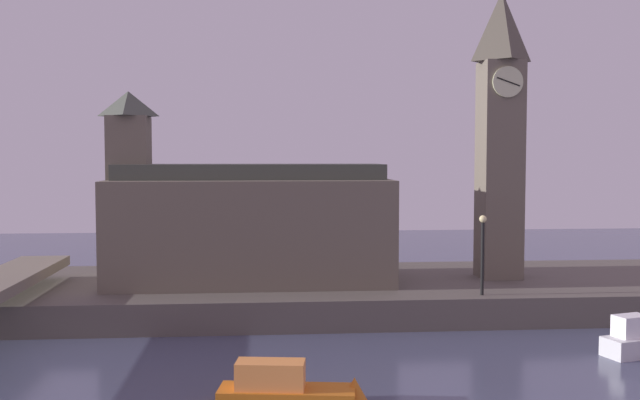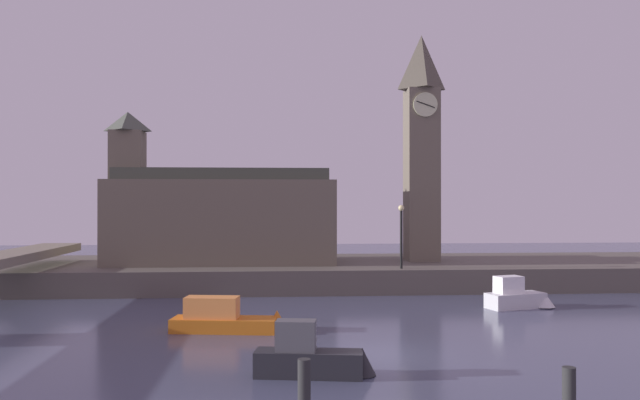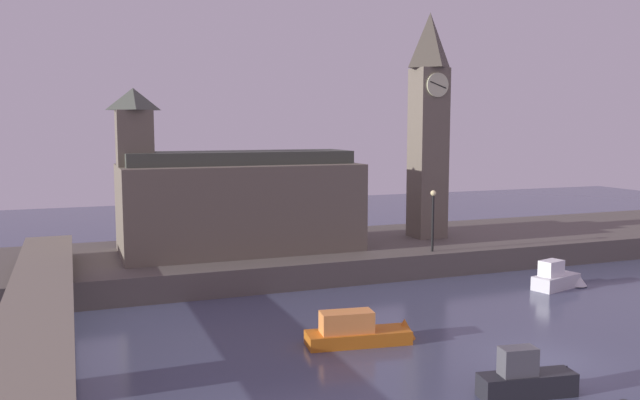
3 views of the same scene
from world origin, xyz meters
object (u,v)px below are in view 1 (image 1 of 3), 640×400
object	(u,v)px
streetlamp	(483,245)
parliament_hall	(242,223)
clock_tower	(500,130)
boat_patrol_orange	(299,390)

from	to	relation	value
streetlamp	parliament_hall	bearing A→B (deg)	157.34
clock_tower	parliament_hall	size ratio (longest dim) A/B	1.05
parliament_hall	clock_tower	bearing A→B (deg)	0.38
clock_tower	boat_patrol_orange	bearing A→B (deg)	-127.49
clock_tower	boat_patrol_orange	distance (m)	21.43
clock_tower	streetlamp	distance (m)	7.90
clock_tower	boat_patrol_orange	world-z (taller)	clock_tower
streetlamp	boat_patrol_orange	world-z (taller)	streetlamp
parliament_hall	streetlamp	size ratio (longest dim) A/B	3.84
boat_patrol_orange	parliament_hall	bearing A→B (deg)	98.14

